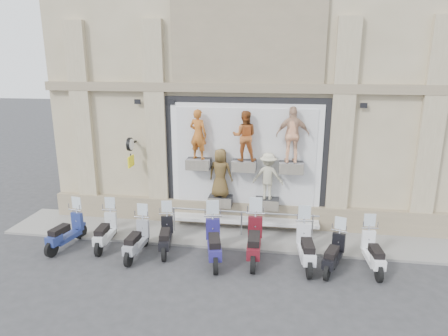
{
  "coord_description": "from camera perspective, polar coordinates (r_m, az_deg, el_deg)",
  "views": [
    {
      "loc": [
        1.31,
        -10.19,
        5.76
      ],
      "look_at": [
        -0.57,
        1.9,
        2.4
      ],
      "focal_mm": 32.0,
      "sensor_mm": 36.0,
      "label": 1
    }
  ],
  "objects": [
    {
      "name": "scooter_b",
      "position": [
        13.17,
        -16.65,
        -7.82
      ],
      "size": [
        0.67,
        1.82,
        1.44
      ],
      "primitive_type": null,
      "rotation": [
        0.0,
        0.0,
        0.09
      ],
      "color": "silver",
      "rests_on": "ground"
    },
    {
      "name": "scooter_a",
      "position": [
        13.51,
        -21.74,
        -7.63
      ],
      "size": [
        0.87,
        1.89,
        1.48
      ],
      "primitive_type": null,
      "rotation": [
        0.0,
        0.0,
        -0.19
      ],
      "color": "navy",
      "rests_on": "ground"
    },
    {
      "name": "scooter_e",
      "position": [
        11.74,
        -1.46,
        -9.52
      ],
      "size": [
        1.04,
        2.11,
        1.65
      ],
      "primitive_type": null,
      "rotation": [
        0.0,
        0.0,
        0.23
      ],
      "color": "navy",
      "rests_on": "ground"
    },
    {
      "name": "clock_sign_bracket",
      "position": [
        14.0,
        -13.23,
        2.74
      ],
      "size": [
        0.1,
        0.8,
        1.02
      ],
      "color": "black",
      "rests_on": "ground"
    },
    {
      "name": "building",
      "position": [
        17.24,
        4.67,
        16.1
      ],
      "size": [
        14.0,
        8.6,
        12.0
      ],
      "primitive_type": null,
      "color": "#C4B28F",
      "rests_on": "ground"
    },
    {
      "name": "guard_rail",
      "position": [
        13.36,
        2.52,
        -8.02
      ],
      "size": [
        5.06,
        0.1,
        0.93
      ],
      "primitive_type": null,
      "color": "#9EA0A5",
      "rests_on": "ground"
    },
    {
      "name": "sidewalk",
      "position": [
        13.62,
        2.54,
        -9.5
      ],
      "size": [
        16.0,
        2.2,
        0.08
      ],
      "primitive_type": "cube",
      "color": "gray",
      "rests_on": "ground"
    },
    {
      "name": "ground",
      "position": [
        11.78,
        1.37,
        -13.93
      ],
      "size": [
        90.0,
        90.0,
        0.0
      ],
      "primitive_type": "plane",
      "color": "#313134",
      "rests_on": "ground"
    },
    {
      "name": "scooter_g",
      "position": [
        11.75,
        11.71,
        -9.99
      ],
      "size": [
        0.75,
        2.0,
        1.59
      ],
      "primitive_type": null,
      "rotation": [
        0.0,
        0.0,
        0.09
      ],
      "color": "silver",
      "rests_on": "ground"
    },
    {
      "name": "scooter_f",
      "position": [
        11.82,
        4.37,
        -9.23
      ],
      "size": [
        0.7,
        2.12,
        1.71
      ],
      "primitive_type": null,
      "rotation": [
        0.0,
        0.0,
        0.04
      ],
      "color": "#510E16",
      "rests_on": "ground"
    },
    {
      "name": "scooter_c",
      "position": [
        12.34,
        -12.43,
        -9.1
      ],
      "size": [
        0.56,
        1.8,
        1.46
      ],
      "primitive_type": null,
      "rotation": [
        0.0,
        0.0,
        -0.02
      ],
      "color": "gray",
      "rests_on": "ground"
    },
    {
      "name": "scooter_i",
      "position": [
        12.08,
        20.61,
        -10.36
      ],
      "size": [
        0.66,
        1.81,
        1.44
      ],
      "primitive_type": null,
      "rotation": [
        0.0,
        0.0,
        0.08
      ],
      "color": "white",
      "rests_on": "ground"
    },
    {
      "name": "scooter_h",
      "position": [
        11.72,
        15.47,
        -10.85
      ],
      "size": [
        1.06,
        1.78,
        1.39
      ],
      "primitive_type": null,
      "rotation": [
        0.0,
        0.0,
        -0.35
      ],
      "color": "black",
      "rests_on": "ground"
    },
    {
      "name": "scooter_d",
      "position": [
        12.47,
        -8.36,
        -8.66
      ],
      "size": [
        0.85,
        1.84,
        1.44
      ],
      "primitive_type": null,
      "rotation": [
        0.0,
        0.0,
        0.2
      ],
      "color": "black",
      "rests_on": "ground"
    },
    {
      "name": "shop_vitrine",
      "position": [
        13.42,
        3.38,
        0.9
      ],
      "size": [
        5.6,
        0.83,
        4.3
      ],
      "color": "black",
      "rests_on": "ground"
    }
  ]
}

